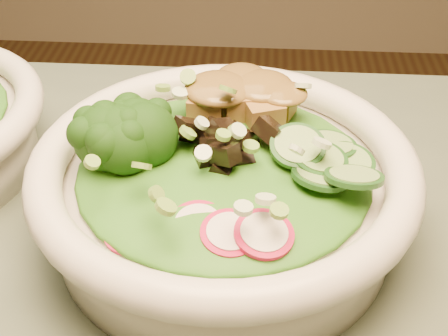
# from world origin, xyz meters

# --- Properties ---
(salad_bowl) EXTENTS (0.31, 0.31, 0.08)m
(salad_bowl) POSITION_xyz_m (-0.02, 0.11, 0.79)
(salad_bowl) COLOR silver
(salad_bowl) RESTS_ON dining_table
(lettuce_bed) EXTENTS (0.23, 0.23, 0.03)m
(lettuce_bed) POSITION_xyz_m (-0.02, 0.11, 0.82)
(lettuce_bed) COLOR #245A13
(lettuce_bed) RESTS_ON salad_bowl
(broccoli_florets) EXTENTS (0.10, 0.09, 0.05)m
(broccoli_florets) POSITION_xyz_m (-0.10, 0.11, 0.84)
(broccoli_florets) COLOR black
(broccoli_florets) RESTS_ON salad_bowl
(radish_slices) EXTENTS (0.13, 0.06, 0.02)m
(radish_slices) POSITION_xyz_m (-0.03, 0.04, 0.82)
(radish_slices) COLOR #A90D37
(radish_slices) RESTS_ON salad_bowl
(cucumber_slices) EXTENTS (0.09, 0.09, 0.04)m
(cucumber_slices) POSITION_xyz_m (0.05, 0.11, 0.83)
(cucumber_slices) COLOR #8BA95E
(cucumber_slices) RESTS_ON salad_bowl
(mushroom_heap) EXTENTS (0.09, 0.09, 0.05)m
(mushroom_heap) POSITION_xyz_m (-0.02, 0.13, 0.83)
(mushroom_heap) COLOR black
(mushroom_heap) RESTS_ON salad_bowl
(tofu_cubes) EXTENTS (0.11, 0.08, 0.04)m
(tofu_cubes) POSITION_xyz_m (-0.02, 0.18, 0.83)
(tofu_cubes) COLOR olive
(tofu_cubes) RESTS_ON salad_bowl
(peanut_sauce) EXTENTS (0.08, 0.06, 0.02)m
(peanut_sauce) POSITION_xyz_m (-0.02, 0.18, 0.85)
(peanut_sauce) COLOR brown
(peanut_sauce) RESTS_ON tofu_cubes
(scallion_garnish) EXTENTS (0.22, 0.22, 0.03)m
(scallion_garnish) POSITION_xyz_m (-0.02, 0.11, 0.84)
(scallion_garnish) COLOR #70A139
(scallion_garnish) RESTS_ON salad_bowl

